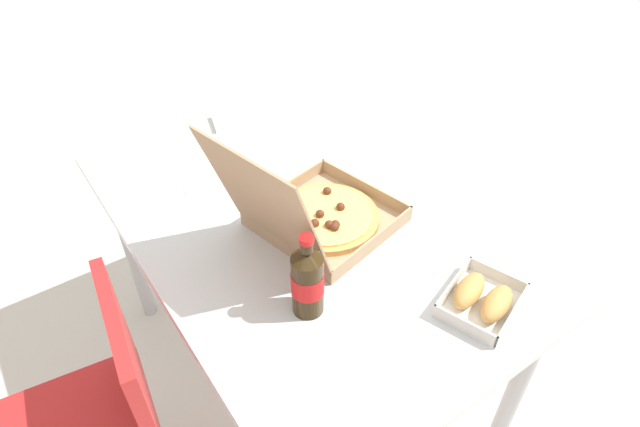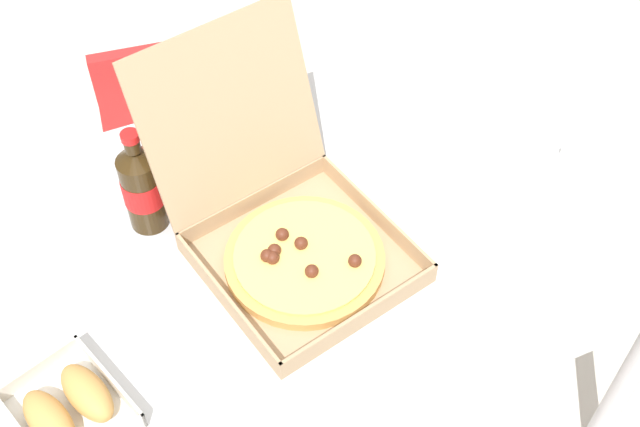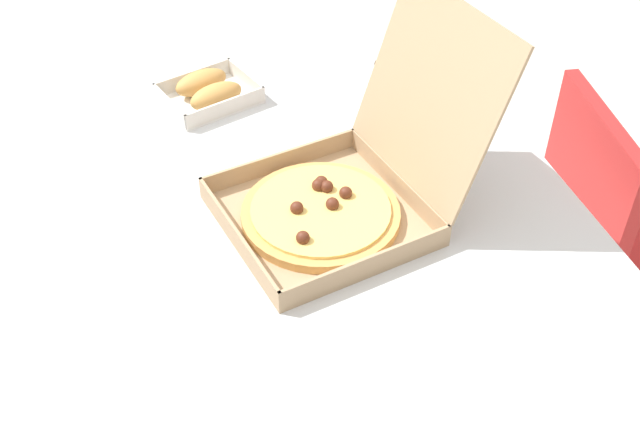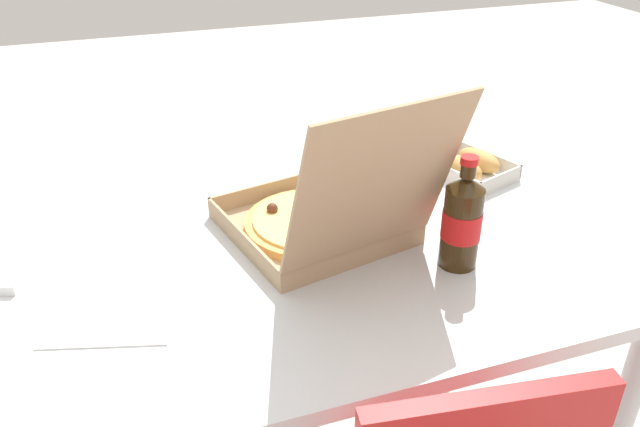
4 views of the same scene
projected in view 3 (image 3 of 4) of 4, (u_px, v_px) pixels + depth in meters
dining_table at (366, 269)px, 1.43m from camera, size 1.32×0.82×0.75m
chair at (621, 243)px, 1.76m from camera, size 0.45×0.45×0.83m
pizza_box_open at (340, 192)px, 1.38m from camera, size 0.41×0.50×0.36m
bread_side_box at (209, 91)px, 1.68m from camera, size 0.20×0.23×0.06m
cola_bottle at (391, 94)px, 1.54m from camera, size 0.07×0.07×0.22m
paper_menu at (511, 380)px, 1.14m from camera, size 0.24×0.20×0.00m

